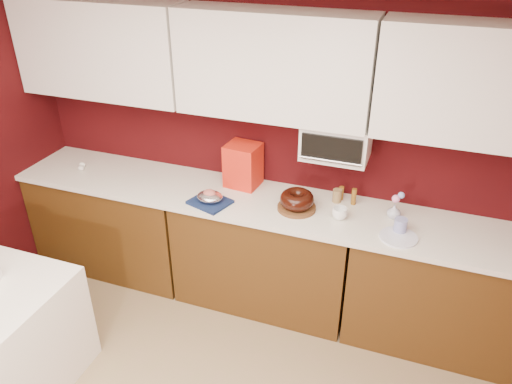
{
  "coord_description": "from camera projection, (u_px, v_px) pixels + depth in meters",
  "views": [
    {
      "loc": [
        1.0,
        -1.02,
        2.72
      ],
      "look_at": [
        -0.03,
        1.84,
        1.02
      ],
      "focal_mm": 35.0,
      "sensor_mm": 36.0,
      "label": 1
    }
  ],
  "objects": [
    {
      "name": "toaster_oven",
      "position": [
        336.0,
        140.0,
        3.38
      ],
      "size": [
        0.45,
        0.3,
        0.25
      ],
      "primitive_type": "cube",
      "color": "white",
      "rests_on": "upper_cabinet_center"
    },
    {
      "name": "flower_blue",
      "position": [
        401.0,
        195.0,
        3.34
      ],
      "size": [
        0.05,
        0.05,
        0.05
      ],
      "primitive_type": "sphere",
      "color": "#8A9FDE",
      "rests_on": "flower_vase"
    },
    {
      "name": "countertop",
      "position": [
        265.0,
        203.0,
        3.62
      ],
      "size": [
        4.0,
        0.62,
        0.04
      ],
      "primitive_type": "cube",
      "color": "silver",
      "rests_on": "base_cabinet_center"
    },
    {
      "name": "egg_right",
      "position": [
        81.0,
        168.0,
        4.03
      ],
      "size": [
        0.06,
        0.04,
        0.04
      ],
      "primitive_type": "ellipsoid",
      "rotation": [
        0.0,
        0.0,
        -0.07
      ],
      "color": "silver",
      "rests_on": "countertop"
    },
    {
      "name": "amber_bottle",
      "position": [
        341.0,
        193.0,
        3.61
      ],
      "size": [
        0.04,
        0.04,
        0.1
      ],
      "primitive_type": "cylinder",
      "rotation": [
        0.0,
        0.0,
        0.33
      ],
      "color": "brown",
      "rests_on": "countertop"
    },
    {
      "name": "pandoro_box",
      "position": [
        243.0,
        165.0,
        3.75
      ],
      "size": [
        0.26,
        0.24,
        0.33
      ],
      "primitive_type": "cube",
      "rotation": [
        0.0,
        0.0,
        -0.1
      ],
      "color": "#BA0C16",
      "rests_on": "countertop"
    },
    {
      "name": "base_cabinet_right",
      "position": [
        447.0,
        293.0,
        3.44
      ],
      "size": [
        1.31,
        0.58,
        0.86
      ],
      "primitive_type": "cube",
      "color": "#492C0E",
      "rests_on": "floor"
    },
    {
      "name": "china_plate",
      "position": [
        399.0,
        237.0,
        3.2
      ],
      "size": [
        0.28,
        0.28,
        0.01
      ],
      "primitive_type": "cylinder",
      "rotation": [
        0.0,
        0.0,
        -0.16
      ],
      "color": "white",
      "rests_on": "countertop"
    },
    {
      "name": "amber_bottle_tall",
      "position": [
        354.0,
        197.0,
        3.54
      ],
      "size": [
        0.04,
        0.04,
        0.12
      ],
      "primitive_type": "cylinder",
      "rotation": [
        0.0,
        0.0,
        0.02
      ],
      "color": "brown",
      "rests_on": "countertop"
    },
    {
      "name": "dark_pan",
      "position": [
        294.0,
        198.0,
        3.62
      ],
      "size": [
        0.24,
        0.24,
        0.03
      ],
      "primitive_type": "cylinder",
      "rotation": [
        0.0,
        0.0,
        0.37
      ],
      "color": "black",
      "rests_on": "countertop"
    },
    {
      "name": "upper_cabinet_center",
      "position": [
        274.0,
        65.0,
        3.27
      ],
      "size": [
        1.31,
        0.33,
        0.7
      ],
      "primitive_type": "cube",
      "color": "white",
      "rests_on": "wall_back"
    },
    {
      "name": "navy_towel",
      "position": [
        210.0,
        202.0,
        3.58
      ],
      "size": [
        0.33,
        0.3,
        0.02
      ],
      "primitive_type": "cube",
      "rotation": [
        0.0,
        0.0,
        -0.31
      ],
      "color": "#122047",
      "rests_on": "countertop"
    },
    {
      "name": "wall_back",
      "position": [
        279.0,
        140.0,
        3.7
      ],
      "size": [
        4.0,
        0.02,
        2.5
      ],
      "primitive_type": "cube",
      "color": "#380709",
      "rests_on": "floor"
    },
    {
      "name": "paper_cup",
      "position": [
        337.0,
        196.0,
        3.58
      ],
      "size": [
        0.07,
        0.07,
        0.1
      ],
      "primitive_type": "cylinder",
      "rotation": [
        0.0,
        0.0,
        0.1
      ],
      "color": "olive",
      "rests_on": "countertop"
    },
    {
      "name": "roasted_ham",
      "position": [
        210.0,
        194.0,
        3.54
      ],
      "size": [
        0.1,
        0.09,
        0.06
      ],
      "primitive_type": "ellipsoid",
      "rotation": [
        0.0,
        0.0,
        0.11
      ],
      "color": "#C36559",
      "rests_on": "foil_ham_nest"
    },
    {
      "name": "upper_cabinet_left",
      "position": [
        102.0,
        49.0,
        3.66
      ],
      "size": [
        1.31,
        0.33,
        0.7
      ],
      "primitive_type": "cube",
      "color": "white",
      "rests_on": "wall_back"
    },
    {
      "name": "base_cabinet_left",
      "position": [
        117.0,
        222.0,
        4.24
      ],
      "size": [
        1.31,
        0.58,
        0.86
      ],
      "primitive_type": "cube",
      "color": "#492C0E",
      "rests_on": "floor"
    },
    {
      "name": "toaster_oven_door",
      "position": [
        331.0,
        150.0,
        3.25
      ],
      "size": [
        0.4,
        0.02,
        0.18
      ],
      "primitive_type": "cube",
      "color": "black",
      "rests_on": "toaster_oven"
    },
    {
      "name": "toaster_oven_handle",
      "position": [
        330.0,
        161.0,
        3.27
      ],
      "size": [
        0.42,
        0.02,
        0.02
      ],
      "primitive_type": "cylinder",
      "rotation": [
        0.0,
        1.57,
        0.0
      ],
      "color": "silver",
      "rests_on": "toaster_oven"
    },
    {
      "name": "egg_left",
      "position": [
        82.0,
        165.0,
        4.08
      ],
      "size": [
        0.07,
        0.06,
        0.05
      ],
      "primitive_type": "ellipsoid",
      "rotation": [
        0.0,
        0.0,
        -0.42
      ],
      "color": "white",
      "rests_on": "countertop"
    },
    {
      "name": "upper_cabinet_right",
      "position": [
        494.0,
        86.0,
        2.87
      ],
      "size": [
        1.31,
        0.33,
        0.7
      ],
      "primitive_type": "cube",
      "color": "white",
      "rests_on": "wall_back"
    },
    {
      "name": "coffee_mug",
      "position": [
        340.0,
        212.0,
        3.38
      ],
      "size": [
        0.13,
        0.13,
        0.1
      ],
      "primitive_type": "imported",
      "rotation": [
        0.0,
        0.0,
        0.66
      ],
      "color": "white",
      "rests_on": "countertop"
    },
    {
      "name": "bundt_cake",
      "position": [
        297.0,
        199.0,
        3.47
      ],
      "size": [
        0.28,
        0.28,
        0.1
      ],
      "primitive_type": "torus",
      "rotation": [
        0.0,
        0.0,
        -0.18
      ],
      "color": "black",
      "rests_on": "cake_base"
    },
    {
      "name": "cake_base",
      "position": [
        297.0,
        208.0,
        3.5
      ],
      "size": [
        0.33,
        0.33,
        0.03
      ],
      "primitive_type": "cylinder",
      "rotation": [
        0.0,
        0.0,
        0.26
      ],
      "color": "brown",
      "rests_on": "countertop"
    },
    {
      "name": "ceiling",
      "position": [
        17.0,
        14.0,
        1.24
      ],
      "size": [
        4.0,
        4.5,
        0.02
      ],
      "primitive_type": "cube",
      "color": "white",
      "rests_on": "wall_back"
    },
    {
      "name": "blue_jar",
      "position": [
        400.0,
        226.0,
        3.23
      ],
      "size": [
        0.1,
        0.1,
        0.1
      ],
      "primitive_type": "cylinder",
      "rotation": [
        0.0,
        0.0,
        0.23
      ],
      "color": "navy",
      "rests_on": "countertop"
    },
    {
      "name": "base_cabinet_center",
      "position": [
        265.0,
        254.0,
        3.84
      ],
      "size": [
        1.31,
        0.58,
        0.86
      ],
      "primitive_type": "cube",
      "color": "#492C0E",
      "rests_on": "floor"
    },
    {
      "name": "flower_pink",
      "position": [
        396.0,
        199.0,
        3.34
      ],
      "size": [
        0.05,
        0.05,
        0.05
      ],
      "primitive_type": "sphere",
      "color": "#FF93C8",
      "rests_on": "flower_vase"
    },
    {
      "name": "flower_vase",
      "position": [
        394.0,
        210.0,
        3.39
      ],
      "size": [
        0.1,
        0.1,
        0.11
      ],
      "primitive_type": "imported",
      "rotation": [
        0.0,
        0.0,
        -0.34
      ],
      "color": "#B2B8CA",
      "rests_on": "countertop"
    },
    {
      "name": "foil_ham_nest",
      "position": [
        210.0,
        197.0,
        3.56
      ],
      "size": [
        0.24,
        0.22,
        0.07
      ],
      "primitive_type": "ellipsoid",
      "rotation": [
        0.0,
        0.0,
        0.42
      ],
      "color": "silver",
      "rests_on": "navy_towel"
    }
  ]
}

